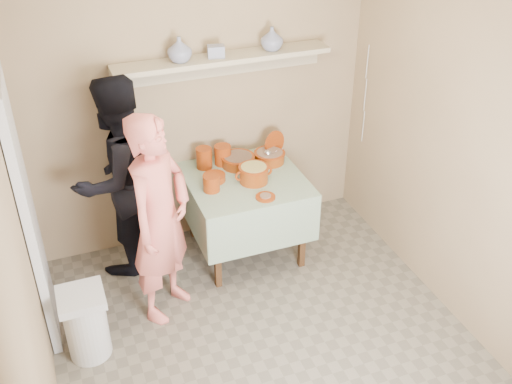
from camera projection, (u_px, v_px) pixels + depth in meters
name	position (u px, v px, depth m)	size (l,w,h in m)	color
ground	(273.00, 357.00, 4.36)	(3.50, 3.50, 0.00)	#6E6656
tile_panel	(29.00, 215.00, 4.14)	(0.06, 0.70, 2.00)	silver
plate_stack_a	(204.00, 158.00, 5.15)	(0.14, 0.14, 0.19)	maroon
plate_stack_b	(223.00, 155.00, 5.21)	(0.15, 0.15, 0.18)	maroon
bowl_stack	(211.00, 183.00, 4.84)	(0.14, 0.14, 0.14)	maroon
empty_bowl	(214.00, 178.00, 5.00)	(0.19, 0.19, 0.06)	maroon
propped_lid	(274.00, 143.00, 5.33)	(0.23, 0.23, 0.02)	maroon
vase_right	(272.00, 39.00, 4.87)	(0.18, 0.18, 0.19)	navy
vase_left	(180.00, 49.00, 4.63)	(0.19, 0.19, 0.20)	navy
ceramic_box	(216.00, 51.00, 4.75)	(0.13, 0.09, 0.09)	navy
person_cook	(160.00, 220.00, 4.38)	(0.61, 0.40, 1.68)	#E46C62
person_helper	(119.00, 178.00, 4.84)	(0.84, 0.66, 1.73)	black
room_shell	(278.00, 164.00, 3.51)	(3.04, 3.54, 2.62)	#A08562
serving_table	(245.00, 190.00, 5.11)	(0.97, 0.97, 0.76)	#4C2D16
cazuela_meat_a	(238.00, 160.00, 5.19)	(0.30, 0.30, 0.10)	#722504
cazuela_meat_b	(270.00, 156.00, 5.25)	(0.28, 0.28, 0.10)	#722504
ladle	(268.00, 153.00, 5.19)	(0.08, 0.26, 0.19)	silver
cazuela_rice	(254.00, 173.00, 4.95)	(0.33, 0.25, 0.14)	#722504
front_plate	(265.00, 197.00, 4.77)	(0.16, 0.16, 0.03)	maroon
wall_shelf	(222.00, 60.00, 4.85)	(1.80, 0.25, 0.21)	tan
trash_bin	(86.00, 324.00, 4.25)	(0.32, 0.32, 0.56)	silver
electrical_cord	(365.00, 95.00, 5.32)	(0.01, 0.05, 0.90)	silver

